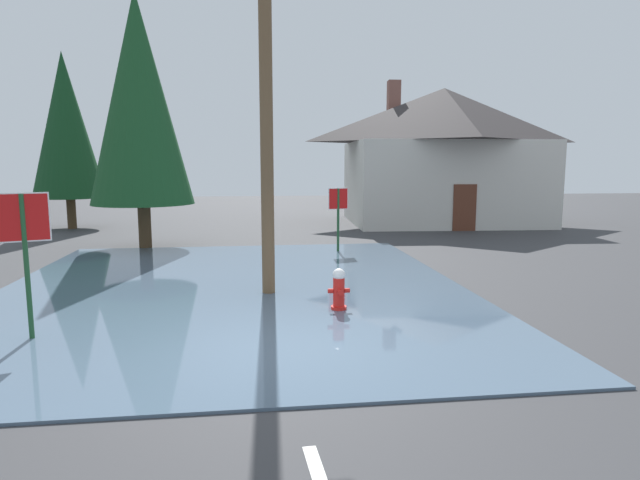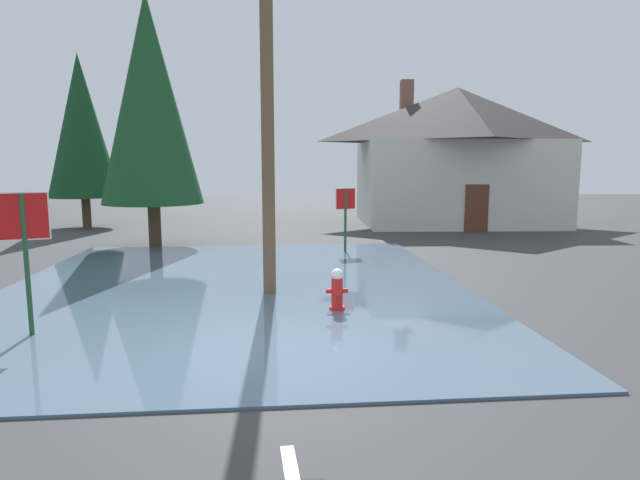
# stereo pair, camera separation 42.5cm
# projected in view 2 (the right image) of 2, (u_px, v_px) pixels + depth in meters

# --- Properties ---
(ground_plane) EXTENTS (80.00, 80.00, 0.10)m
(ground_plane) POSITION_uv_depth(u_px,v_px,m) (275.00, 353.00, 8.37)
(ground_plane) COLOR #38383A
(flood_puddle) EXTENTS (10.58, 12.62, 0.04)m
(flood_puddle) POSITION_uv_depth(u_px,v_px,m) (236.00, 287.00, 12.49)
(flood_puddle) COLOR #4C6075
(flood_puddle) RESTS_ON ground
(lane_stop_bar) EXTENTS (3.61, 0.48, 0.01)m
(lane_stop_bar) POSITION_uv_depth(u_px,v_px,m) (250.00, 397.00, 6.67)
(lane_stop_bar) COLOR silver
(lane_stop_bar) RESTS_ON ground
(stop_sign_near) EXTENTS (0.76, 0.26, 2.43)m
(stop_sign_near) POSITION_uv_depth(u_px,v_px,m) (24.00, 234.00, 8.74)
(stop_sign_near) COLOR #1E4C28
(stop_sign_near) RESTS_ON ground
(fire_hydrant) EXTENTS (0.43, 0.37, 0.86)m
(fire_hydrant) POSITION_uv_depth(u_px,v_px,m) (337.00, 290.00, 10.49)
(fire_hydrant) COLOR red
(fire_hydrant) RESTS_ON ground
(utility_pole) EXTENTS (1.60, 0.28, 7.69)m
(utility_pole) POSITION_uv_depth(u_px,v_px,m) (267.00, 110.00, 11.40)
(utility_pole) COLOR brown
(utility_pole) RESTS_ON ground
(stop_sign_far) EXTENTS (0.67, 0.21, 2.10)m
(stop_sign_far) POSITION_uv_depth(u_px,v_px,m) (345.00, 207.00, 17.30)
(stop_sign_far) COLOR #1E4C28
(stop_sign_far) RESTS_ON ground
(house) EXTENTS (9.85, 7.90, 6.94)m
(house) POSITION_uv_depth(u_px,v_px,m) (455.00, 154.00, 25.77)
(house) COLOR beige
(house) RESTS_ON ground
(pine_tree_tall_left) EXTENTS (3.06, 3.06, 7.65)m
(pine_tree_tall_left) POSITION_uv_depth(u_px,v_px,m) (81.00, 126.00, 23.72)
(pine_tree_tall_left) COLOR #4C3823
(pine_tree_tall_left) RESTS_ON ground
(pine_tree_mid_left) EXTENTS (3.38, 3.38, 8.46)m
(pine_tree_mid_left) POSITION_uv_depth(u_px,v_px,m) (149.00, 100.00, 17.87)
(pine_tree_mid_left) COLOR #4C3823
(pine_tree_mid_left) RESTS_ON ground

